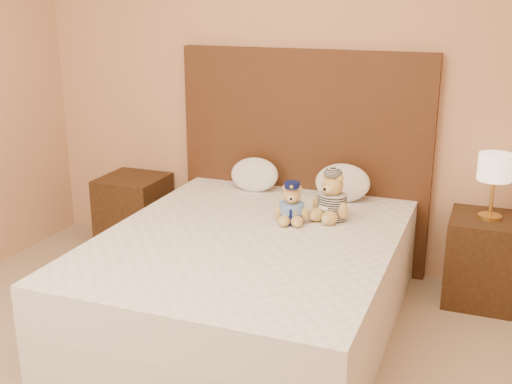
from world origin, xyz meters
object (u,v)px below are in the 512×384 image
bed (249,280)px  lamp (495,170)px  nightstand_right (485,260)px  pillow_right (343,181)px  teddy_prisoner (332,196)px  pillow_left (254,173)px  teddy_police (292,203)px  nightstand_left (134,212)px

bed → lamp: bearing=32.6°
nightstand_right → pillow_right: pillow_right is taller
teddy_prisoner → pillow_left: 0.76m
nightstand_right → teddy_prisoner: (-0.89, -0.36, 0.42)m
nightstand_right → teddy_police: teddy_police is taller
teddy_police → teddy_prisoner: bearing=22.0°
bed → lamp: (1.25, 0.80, 0.57)m
lamp → nightstand_right: bearing=0.0°
teddy_prisoner → pillow_right: size_ratio=0.81×
bed → teddy_prisoner: 0.71m
nightstand_left → lamp: bearing=0.0°
teddy_prisoner → nightstand_left: bearing=-171.4°
teddy_prisoner → pillow_left: bearing=170.1°
lamp → teddy_police: 1.22m
bed → pillow_left: (-0.29, 0.83, 0.40)m
teddy_prisoner → pillow_right: (-0.03, 0.39, -0.02)m
lamp → pillow_right: bearing=178.1°
nightstand_right → teddy_prisoner: 1.05m
nightstand_left → teddy_prisoner: 1.70m
bed → pillow_right: 0.98m
teddy_police → pillow_left: bearing=116.8°
pillow_right → pillow_left: bearing=180.0°
lamp → teddy_police: (-1.10, -0.51, -0.18)m
teddy_police → teddy_prisoner: 0.25m
teddy_prisoner → pillow_left: size_ratio=0.86×
bed → nightstand_right: 1.48m
nightstand_left → pillow_left: size_ratio=1.61×
nightstand_left → lamp: lamp is taller
bed → teddy_police: (0.15, 0.29, 0.40)m
pillow_left → bed: bearing=-70.8°
bed → teddy_police: teddy_police is taller
teddy_police → nightstand_right: bearing=12.1°
pillow_right → teddy_police: bearing=-107.9°
nightstand_left → pillow_right: size_ratio=1.51×
nightstand_left → pillow_right: 1.63m
nightstand_left → pillow_left: bearing=1.8°
nightstand_right → teddy_prisoner: teddy_prisoner is taller
teddy_police → pillow_left: teddy_police is taller
teddy_police → bed: bearing=-130.7°
nightstand_left → teddy_prisoner: size_ratio=1.87×
nightstand_right → teddy_prisoner: bearing=-157.7°
nightstand_left → teddy_police: teddy_police is taller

